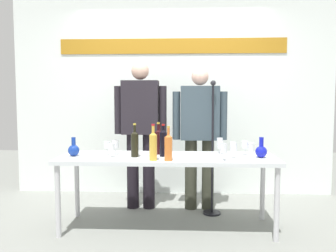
% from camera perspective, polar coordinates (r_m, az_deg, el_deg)
% --- Properties ---
extents(ground_plane, '(10.00, 10.00, 0.00)m').
position_cam_1_polar(ground_plane, '(3.64, -0.12, -16.38)').
color(ground_plane, gray).
extents(back_wall, '(4.31, 0.11, 3.00)m').
position_cam_1_polar(back_wall, '(4.74, 0.70, 7.01)').
color(back_wall, white).
rests_on(back_wall, ground).
extents(display_table, '(2.14, 0.68, 0.73)m').
position_cam_1_polar(display_table, '(3.46, -0.12, -5.95)').
color(display_table, silver).
rests_on(display_table, ground).
extents(decanter_blue_left, '(0.11, 0.11, 0.19)m').
position_cam_1_polar(decanter_blue_left, '(3.57, -15.26, -3.77)').
color(decanter_blue_left, navy).
rests_on(decanter_blue_left, display_table).
extents(decanter_blue_right, '(0.11, 0.11, 0.20)m').
position_cam_1_polar(decanter_blue_right, '(3.48, 15.09, -3.96)').
color(decanter_blue_right, '#151CB2').
rests_on(decanter_blue_right, display_table).
extents(presenter_left, '(0.61, 0.22, 1.72)m').
position_cam_1_polar(presenter_left, '(4.07, -4.55, 0.15)').
color(presenter_left, black).
rests_on(presenter_left, ground).
extents(presenter_right, '(0.63, 0.22, 1.65)m').
position_cam_1_polar(presenter_right, '(4.04, 5.24, -0.49)').
color(presenter_right, '#35372A').
rests_on(presenter_right, ground).
extents(wine_bottle_0, '(0.07, 0.07, 0.33)m').
position_cam_1_polar(wine_bottle_0, '(3.55, -1.60, -2.45)').
color(wine_bottle_0, black).
rests_on(wine_bottle_0, display_table).
extents(wine_bottle_1, '(0.07, 0.07, 0.33)m').
position_cam_1_polar(wine_bottle_1, '(3.41, -5.49, -2.80)').
color(wine_bottle_1, black).
rests_on(wine_bottle_1, display_table).
extents(wine_bottle_2, '(0.07, 0.07, 0.34)m').
position_cam_1_polar(wine_bottle_2, '(3.20, -2.46, -3.17)').
color(wine_bottle_2, gold).
rests_on(wine_bottle_2, display_table).
extents(wine_bottle_3, '(0.07, 0.07, 0.32)m').
position_cam_1_polar(wine_bottle_3, '(3.42, -0.78, -2.67)').
color(wine_bottle_3, black).
rests_on(wine_bottle_3, display_table).
extents(wine_bottle_4, '(0.07, 0.07, 0.31)m').
position_cam_1_polar(wine_bottle_4, '(3.66, -1.43, -2.38)').
color(wine_bottle_4, '#37110F').
rests_on(wine_bottle_4, display_table).
extents(wine_bottle_5, '(0.07, 0.07, 0.32)m').
position_cam_1_polar(wine_bottle_5, '(3.18, 0.07, -3.38)').
color(wine_bottle_5, orange).
rests_on(wine_bottle_5, display_table).
extents(wine_glass_left_0, '(0.06, 0.06, 0.15)m').
position_cam_1_polar(wine_glass_left_0, '(3.56, -8.67, -3.04)').
color(wine_glass_left_0, white).
rests_on(wine_glass_left_0, display_table).
extents(wine_glass_left_1, '(0.06, 0.06, 0.14)m').
position_cam_1_polar(wine_glass_left_1, '(3.55, -10.03, -3.14)').
color(wine_glass_left_1, white).
rests_on(wine_glass_left_1, display_table).
extents(wine_glass_left_2, '(0.06, 0.06, 0.14)m').
position_cam_1_polar(wine_glass_left_2, '(3.41, -9.30, -3.51)').
color(wine_glass_left_2, white).
rests_on(wine_glass_left_2, display_table).
extents(wine_glass_right_0, '(0.06, 0.06, 0.16)m').
position_cam_1_polar(wine_glass_right_0, '(3.23, 9.15, -3.68)').
color(wine_glass_right_0, white).
rests_on(wine_glass_right_0, display_table).
extents(wine_glass_right_1, '(0.06, 0.06, 0.14)m').
position_cam_1_polar(wine_glass_right_1, '(3.59, 8.62, -3.12)').
color(wine_glass_right_1, white).
rests_on(wine_glass_right_1, display_table).
extents(wine_glass_right_2, '(0.06, 0.06, 0.17)m').
position_cam_1_polar(wine_glass_right_2, '(3.25, 13.53, -3.59)').
color(wine_glass_right_2, white).
rests_on(wine_glass_right_2, display_table).
extents(wine_glass_right_3, '(0.07, 0.07, 0.15)m').
position_cam_1_polar(wine_glass_right_3, '(3.56, 12.61, -3.04)').
color(wine_glass_right_3, white).
rests_on(wine_glass_right_3, display_table).
extents(wine_glass_right_4, '(0.06, 0.06, 0.16)m').
position_cam_1_polar(wine_glass_right_4, '(3.68, 8.53, -2.68)').
color(wine_glass_right_4, white).
rests_on(wine_glass_right_4, display_table).
extents(wine_glass_right_5, '(0.06, 0.06, 0.15)m').
position_cam_1_polar(wine_glass_right_5, '(3.38, 10.70, -3.41)').
color(wine_glass_right_5, white).
rests_on(wine_glass_right_5, display_table).
extents(microphone_stand, '(0.20, 0.20, 1.50)m').
position_cam_1_polar(microphone_stand, '(3.94, 7.29, -7.22)').
color(microphone_stand, black).
rests_on(microphone_stand, ground).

